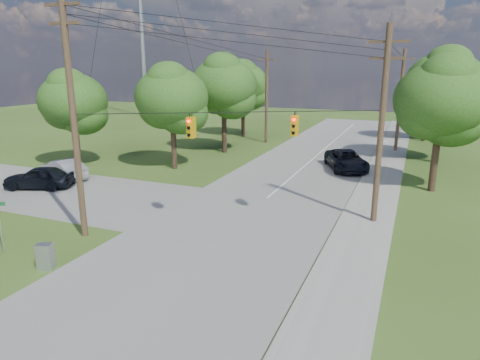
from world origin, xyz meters
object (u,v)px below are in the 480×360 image
at_px(pole_ne, 381,124).
at_px(pole_sw, 73,114).
at_px(control_cabinet, 45,257).
at_px(car_cross_dark, 39,177).
at_px(pole_north_w, 267,97).
at_px(car_main_north, 346,160).
at_px(pole_north_e, 400,100).
at_px(car_cross_silver, 63,169).

bearing_deg(pole_ne, pole_sw, -150.62).
bearing_deg(control_cabinet, pole_sw, 88.80).
bearing_deg(car_cross_dark, control_cabinet, 26.99).
distance_m(pole_north_w, car_main_north, 15.11).
bearing_deg(car_cross_dark, pole_north_w, 139.38).
height_order(pole_ne, car_main_north, pole_ne).
distance_m(pole_sw, car_cross_dark, 11.94).
height_order(pole_sw, pole_north_w, pole_sw).
height_order(pole_north_e, car_cross_silver, pole_north_e).
bearing_deg(control_cabinet, pole_north_w, 74.33).
bearing_deg(car_cross_silver, control_cabinet, 61.33).
distance_m(pole_sw, pole_ne, 15.51).
xyz_separation_m(car_cross_dark, control_cabinet, (10.15, -9.21, -0.25)).
bearing_deg(car_cross_silver, car_cross_dark, 27.18).
relative_size(pole_north_e, car_cross_dark, 2.14).
height_order(car_cross_dark, car_main_north, car_main_north).
xyz_separation_m(pole_ne, pole_north_w, (-13.90, 22.00, -0.34)).
bearing_deg(pole_north_e, car_cross_dark, -133.24).
xyz_separation_m(pole_north_w, control_cabinet, (1.50, -33.19, -4.55)).
bearing_deg(car_cross_silver, pole_north_e, 152.82).
relative_size(pole_ne, car_cross_dark, 2.24).
relative_size(pole_ne, car_main_north, 1.81).
xyz_separation_m(car_cross_silver, control_cabinet, (10.49, -11.87, -0.24)).
bearing_deg(car_main_north, car_cross_dark, -167.15).
bearing_deg(car_main_north, pole_north_w, 113.14).
distance_m(pole_north_e, car_main_north, 11.38).
height_order(pole_ne, car_cross_silver, pole_ne).
distance_m(pole_north_w, car_cross_dark, 25.85).
bearing_deg(control_cabinet, car_cross_dark, 119.52).
distance_m(pole_north_w, control_cabinet, 33.53).
distance_m(pole_north_e, control_cabinet, 35.72).
xyz_separation_m(pole_sw, control_cabinet, (1.10, -3.59, -5.65)).
height_order(pole_sw, control_cabinet, pole_sw).
xyz_separation_m(pole_ne, control_cabinet, (-12.40, -11.19, -4.89)).
height_order(car_cross_dark, car_cross_silver, car_cross_dark).
bearing_deg(car_cross_dark, pole_sw, 37.35).
height_order(pole_ne, car_cross_dark, pole_ne).
xyz_separation_m(pole_sw, pole_north_e, (13.50, 29.60, -1.10)).
bearing_deg(car_cross_dark, car_cross_silver, 166.53).
bearing_deg(control_cabinet, pole_ne, 23.80).
distance_m(car_cross_dark, car_main_north, 23.72).
bearing_deg(control_cabinet, car_cross_silver, 113.21).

